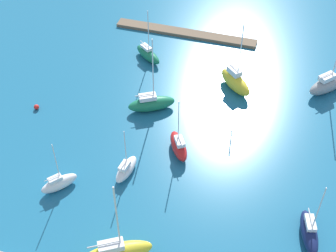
# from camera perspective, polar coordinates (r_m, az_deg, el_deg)

# --- Properties ---
(water) EXTENTS (160.00, 160.00, 0.00)m
(water) POSITION_cam_1_polar(r_m,az_deg,el_deg) (72.23, 1.71, 3.19)
(water) COLOR #1E668C
(water) RESTS_ON ground
(pier_dock) EXTENTS (24.79, 2.22, 0.55)m
(pier_dock) POSITION_cam_1_polar(r_m,az_deg,el_deg) (85.93, 2.08, 10.86)
(pier_dock) COLOR brown
(pier_dock) RESTS_ON ground
(sailboat_yellow_east_end) EXTENTS (6.18, 6.01, 11.50)m
(sailboat_yellow_east_end) POSITION_cam_1_polar(r_m,az_deg,el_deg) (73.81, 7.92, 5.23)
(sailboat_yellow_east_end) COLOR yellow
(sailboat_yellow_east_end) RESTS_ON water
(sailboat_white_along_channel) EXTENTS (4.15, 4.52, 7.63)m
(sailboat_white_along_channel) POSITION_cam_1_polar(r_m,az_deg,el_deg) (61.19, -12.70, -6.55)
(sailboat_white_along_channel) COLOR white
(sailboat_white_along_channel) RESTS_ON water
(sailboat_green_mid_basin) EXTENTS (5.59, 4.70, 9.09)m
(sailboat_green_mid_basin) POSITION_cam_1_polar(r_m,az_deg,el_deg) (79.51, -2.37, 8.45)
(sailboat_green_mid_basin) COLOR #19724C
(sailboat_green_mid_basin) RESTS_ON water
(sailboat_navy_far_north) EXTENTS (3.16, 6.22, 9.22)m
(sailboat_navy_far_north) POSITION_cam_1_polar(r_m,az_deg,el_deg) (57.62, 16.27, -11.86)
(sailboat_navy_far_north) COLOR #141E4C
(sailboat_navy_far_north) RESTS_ON water
(sailboat_gray_by_breakwater) EXTENTS (6.37, 6.70, 12.17)m
(sailboat_gray_by_breakwater) POSITION_cam_1_polar(r_m,az_deg,el_deg) (76.60, 18.28, 4.73)
(sailboat_gray_by_breakwater) COLOR gray
(sailboat_gray_by_breakwater) RESTS_ON water
(sailboat_red_lone_north) EXTENTS (4.23, 5.47, 8.60)m
(sailboat_red_lone_north) POSITION_cam_1_polar(r_m,az_deg,el_deg) (63.65, 1.26, -2.34)
(sailboat_red_lone_north) COLOR red
(sailboat_red_lone_north) RESTS_ON water
(sailboat_yellow_lone_south) EXTENTS (7.64, 5.68, 12.29)m
(sailboat_yellow_lone_south) POSITION_cam_1_polar(r_m,az_deg,el_deg) (53.91, -5.98, -14.53)
(sailboat_yellow_lone_south) COLOR yellow
(sailboat_yellow_lone_south) RESTS_ON water
(sailboat_white_off_beacon) EXTENTS (2.23, 4.89, 7.24)m
(sailboat_white_off_beacon) POSITION_cam_1_polar(r_m,az_deg,el_deg) (61.58, -4.95, -5.04)
(sailboat_white_off_beacon) COLOR white
(sailboat_white_off_beacon) RESTS_ON water
(sailboat_green_outer_mooring) EXTENTS (7.01, 5.24, 12.04)m
(sailboat_green_outer_mooring) POSITION_cam_1_polar(r_m,az_deg,el_deg) (69.74, -1.98, 2.70)
(sailboat_green_outer_mooring) COLOR #19724C
(sailboat_green_outer_mooring) RESTS_ON water
(mooring_buoy_red) EXTENTS (0.76, 0.76, 0.76)m
(mooring_buoy_red) POSITION_cam_1_polar(r_m,az_deg,el_deg) (72.83, -15.21, 2.17)
(mooring_buoy_red) COLOR red
(mooring_buoy_red) RESTS_ON water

